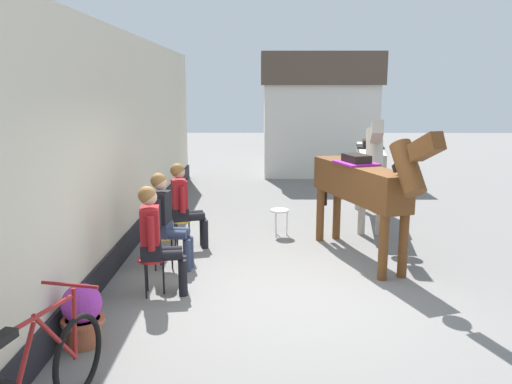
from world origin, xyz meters
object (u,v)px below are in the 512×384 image
object	(u,v)px
seated_visitor_near	(156,235)
seated_visitor_far	(184,201)
seated_visitor_middle	(166,216)
flower_planter_near	(82,314)
saddled_horse_far	(370,163)
spare_stool_white	(280,213)
saddled_horse_near	(363,184)

from	to	relation	value
seated_visitor_near	seated_visitor_far	xyz separation A→B (m)	(0.07, 1.90, 0.00)
seated_visitor_near	seated_visitor_middle	xyz separation A→B (m)	(-0.05, 0.94, 0.00)
seated_visitor_far	seated_visitor_near	bearing A→B (deg)	-92.20
seated_visitor_near	flower_planter_near	world-z (taller)	seated_visitor_near
seated_visitor_far	seated_visitor_middle	bearing A→B (deg)	-97.14
saddled_horse_far	flower_planter_near	size ratio (longest dim) A/B	4.66
saddled_horse_far	spare_stool_white	distance (m)	2.09
seated_visitor_far	flower_planter_near	world-z (taller)	seated_visitor_far
seated_visitor_near	flower_planter_near	size ratio (longest dim) A/B	2.17
seated_visitor_near	saddled_horse_near	size ratio (longest dim) A/B	0.48
seated_visitor_far	flower_planter_near	xyz separation A→B (m)	(-0.57, -3.19, -0.44)
seated_visitor_far	flower_planter_near	size ratio (longest dim) A/B	2.17
seated_visitor_near	seated_visitor_far	distance (m)	1.90
seated_visitor_middle	flower_planter_near	world-z (taller)	seated_visitor_middle
seated_visitor_far	flower_planter_near	bearing A→B (deg)	-100.17
spare_stool_white	seated_visitor_middle	bearing A→B (deg)	-134.42
spare_stool_white	saddled_horse_far	bearing A→B (deg)	27.14
saddled_horse_near	flower_planter_near	xyz separation A→B (m)	(-3.30, -2.67, -0.82)
flower_planter_near	saddled_horse_far	bearing A→B (deg)	51.41
flower_planter_near	spare_stool_white	world-z (taller)	flower_planter_near
saddled_horse_far	flower_planter_near	xyz separation A→B (m)	(-3.86, -4.84, -0.82)
seated_visitor_middle	saddled_horse_far	world-z (taller)	saddled_horse_far
seated_visitor_middle	seated_visitor_far	world-z (taller)	same
seated_visitor_near	saddled_horse_far	bearing A→B (deg)	46.51
seated_visitor_middle	saddled_horse_near	distance (m)	2.91
saddled_horse_far	seated_visitor_middle	bearing A→B (deg)	-142.67
spare_stool_white	seated_visitor_near	bearing A→B (deg)	-121.55
saddled_horse_near	spare_stool_white	size ratio (longest dim) A/B	6.26
seated_visitor_near	spare_stool_white	distance (m)	3.14
seated_visitor_middle	spare_stool_white	distance (m)	2.43
seated_visitor_middle	flower_planter_near	distance (m)	2.33
seated_visitor_middle	flower_planter_near	size ratio (longest dim) A/B	2.17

